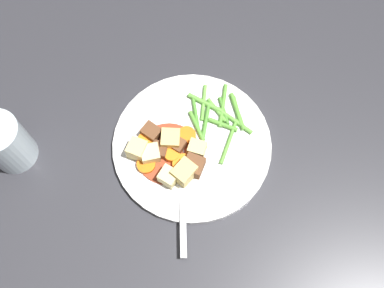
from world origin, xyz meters
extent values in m
plane|color=#2D2D33|center=(0.00, 0.00, 0.00)|extent=(3.00, 3.00, 0.00)
cylinder|color=white|center=(0.00, 0.00, 0.01)|extent=(0.26, 0.26, 0.01)
cylinder|color=#93381E|center=(0.04, -0.01, 0.01)|extent=(0.11, 0.11, 0.00)
cylinder|color=orange|center=(0.00, -0.02, 0.02)|extent=(0.04, 0.04, 0.01)
cylinder|color=orange|center=(0.06, -0.04, 0.02)|extent=(0.03, 0.03, 0.01)
cylinder|color=orange|center=(0.08, -0.01, 0.02)|extent=(0.04, 0.04, 0.01)
cylinder|color=orange|center=(0.04, 0.00, 0.02)|extent=(0.04, 0.04, 0.01)
cylinder|color=orange|center=(0.03, 0.02, 0.02)|extent=(0.04, 0.04, 0.01)
cube|color=#E5CC7A|center=(0.00, 0.02, 0.02)|extent=(0.04, 0.04, 0.02)
cube|color=#DBBC6B|center=(0.04, 0.04, 0.03)|extent=(0.04, 0.04, 0.03)
cube|color=#EAD68C|center=(0.07, -0.02, 0.02)|extent=(0.04, 0.04, 0.02)
cube|color=#EAD68C|center=(0.06, 0.03, 0.03)|extent=(0.04, 0.04, 0.03)
cube|color=#E5CC7A|center=(0.08, -0.04, 0.03)|extent=(0.04, 0.04, 0.03)
cube|color=#DBBC6B|center=(0.03, -0.02, 0.03)|extent=(0.04, 0.04, 0.03)
cube|color=brown|center=(0.02, 0.04, 0.02)|extent=(0.04, 0.04, 0.02)
cube|color=#56331E|center=(0.05, -0.02, 0.02)|extent=(0.04, 0.04, 0.02)
cube|color=brown|center=(0.05, -0.05, 0.02)|extent=(0.03, 0.04, 0.02)
cube|color=brown|center=(0.02, -0.01, 0.02)|extent=(0.03, 0.03, 0.02)
cylinder|color=#4C8E33|center=(-0.08, -0.02, 0.02)|extent=(0.02, 0.05, 0.01)
cylinder|color=#66AD42|center=(-0.07, -0.03, 0.02)|extent=(0.01, 0.05, 0.01)
cylinder|color=#66AD42|center=(-0.08, 0.01, 0.02)|extent=(0.03, 0.07, 0.01)
cylinder|color=#599E38|center=(-0.05, 0.03, 0.02)|extent=(0.07, 0.06, 0.01)
cylinder|color=#599E38|center=(-0.10, -0.01, 0.02)|extent=(0.03, 0.07, 0.01)
cylinder|color=#599E38|center=(-0.02, -0.02, 0.02)|extent=(0.02, 0.06, 0.01)
cylinder|color=#599E38|center=(-0.10, -0.01, 0.02)|extent=(0.03, 0.05, 0.01)
cylinder|color=#4C8E33|center=(-0.03, -0.04, 0.02)|extent=(0.03, 0.06, 0.01)
cylinder|color=#599E38|center=(-0.08, -0.03, 0.02)|extent=(0.06, 0.06, 0.01)
cylinder|color=#66AD42|center=(-0.06, -0.05, 0.02)|extent=(0.04, 0.06, 0.01)
cylinder|color=#599E38|center=(-0.06, 0.00, 0.02)|extent=(0.04, 0.05, 0.01)
cylinder|color=#66AD42|center=(-0.06, -0.05, 0.02)|extent=(0.05, 0.06, 0.01)
cylinder|color=#4C8E33|center=(-0.04, -0.02, 0.02)|extent=(0.05, 0.06, 0.01)
cube|color=silver|center=(0.08, 0.10, 0.01)|extent=(0.07, 0.10, 0.00)
cube|color=silver|center=(0.05, 0.04, 0.01)|extent=(0.03, 0.03, 0.00)
cylinder|color=silver|center=(0.02, 0.02, 0.01)|extent=(0.02, 0.04, 0.00)
cylinder|color=silver|center=(0.03, 0.02, 0.01)|extent=(0.02, 0.04, 0.00)
cylinder|color=silver|center=(0.03, 0.02, 0.01)|extent=(0.02, 0.04, 0.00)
cylinder|color=silver|center=(0.04, 0.01, 0.01)|extent=(0.02, 0.04, 0.00)
cylinder|color=silver|center=(0.25, -0.15, 0.05)|extent=(0.07, 0.07, 0.10)
camera|label=1|loc=(0.15, 0.24, 0.72)|focal=43.08mm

